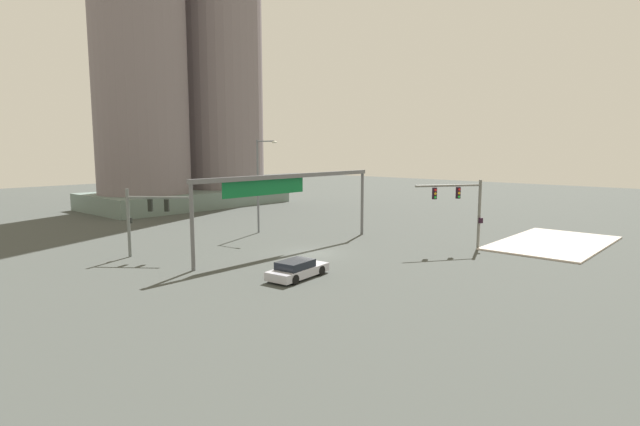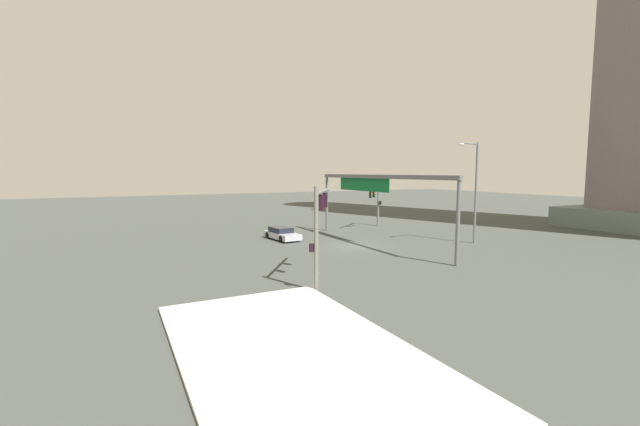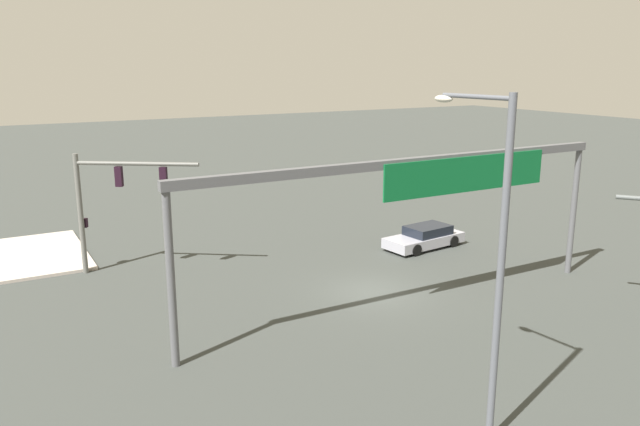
# 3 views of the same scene
# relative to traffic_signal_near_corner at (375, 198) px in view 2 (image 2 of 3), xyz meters

# --- Properties ---
(ground_plane) EXTENTS (184.38, 184.38, 0.00)m
(ground_plane) POSITION_rel_traffic_signal_near_corner_xyz_m (9.75, -9.05, -3.52)
(ground_plane) COLOR #3D413E
(sidewalk_corner) EXTENTS (14.27, 8.01, 0.15)m
(sidewalk_corner) POSITION_rel_traffic_signal_near_corner_xyz_m (27.02, -22.30, -3.45)
(sidewalk_corner) COLOR beige
(sidewalk_corner) RESTS_ON ground
(traffic_signal_near_corner) EXTENTS (3.19, 4.24, 5.37)m
(traffic_signal_near_corner) POSITION_rel_traffic_signal_near_corner_xyz_m (0.00, 0.00, 0.00)
(traffic_signal_near_corner) COLOR slate
(traffic_signal_near_corner) RESTS_ON ground
(traffic_signal_opposite_side) EXTENTS (5.01, 3.81, 5.85)m
(traffic_signal_opposite_side) POSITION_rel_traffic_signal_near_corner_xyz_m (19.27, -17.32, 0.46)
(traffic_signal_opposite_side) COLOR slate
(traffic_signal_opposite_side) RESTS_ON ground
(streetlamp_curved_arm) EXTENTS (0.50, 2.63, 9.29)m
(streetlamp_curved_arm) POSITION_rel_traffic_signal_near_corner_xyz_m (13.45, 1.57, 1.81)
(streetlamp_curved_arm) COLOR slate
(streetlamp_curved_arm) RESTS_ON ground
(overhead_sign_gantry) EXTENTS (19.93, 0.43, 6.37)m
(overhead_sign_gantry) POSITION_rel_traffic_signal_near_corner_xyz_m (9.13, -6.54, 1.83)
(overhead_sign_gantry) COLOR #5D5E62
(overhead_sign_gantry) RESTS_ON ground
(sedan_car_approaching) EXTENTS (4.80, 2.34, 1.21)m
(sedan_car_approaching) POSITION_rel_traffic_signal_near_corner_xyz_m (3.36, -13.38, -2.95)
(sedan_car_approaching) COLOR #AFAFBC
(sedan_car_approaching) RESTS_ON ground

